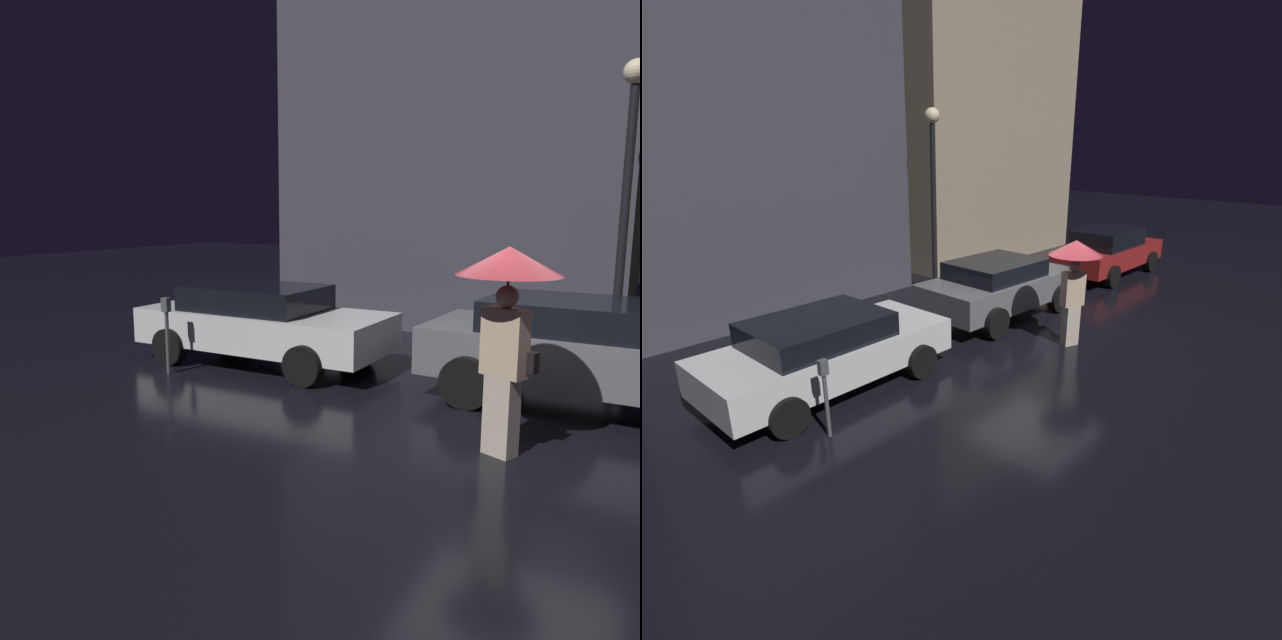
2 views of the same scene
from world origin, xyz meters
TOP-DOWN VIEW (x-y plane):
  - ground_plane at (0.00, 0.00)m, footprint 60.00×60.00m
  - building_facade_left at (-2.97, 6.50)m, footprint 7.35×3.00m
  - parked_car_white at (-4.53, 1.29)m, footprint 4.22×2.00m
  - parked_car_grey at (0.38, 1.50)m, footprint 4.02×2.05m
  - pedestrian_with_umbrella at (-0.04, -0.76)m, footprint 1.06×1.06m
  - parking_meter at (-5.41, -0.05)m, footprint 0.12×0.10m
  - street_lamp_near at (0.62, 3.92)m, footprint 0.38×0.38m

SIDE VIEW (x-z plane):
  - ground_plane at x=0.00m, z-range 0.00..0.00m
  - parked_car_white at x=-4.53m, z-range 0.05..1.35m
  - parking_meter at x=-5.41m, z-range 0.15..1.36m
  - parked_car_grey at x=0.38m, z-range 0.06..1.45m
  - pedestrian_with_umbrella at x=-0.04m, z-range 0.61..2.81m
  - street_lamp_near at x=0.62m, z-range 0.75..5.56m
  - building_facade_left at x=-2.97m, z-range 0.00..10.20m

